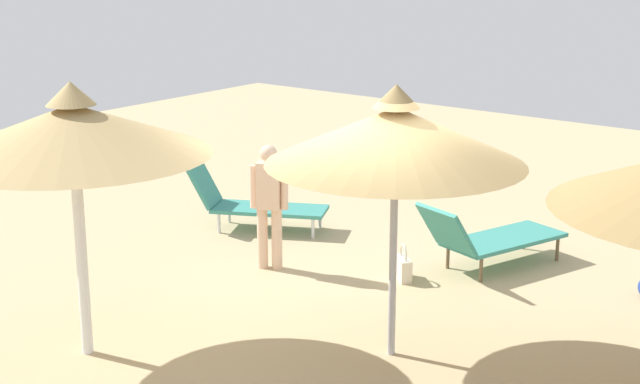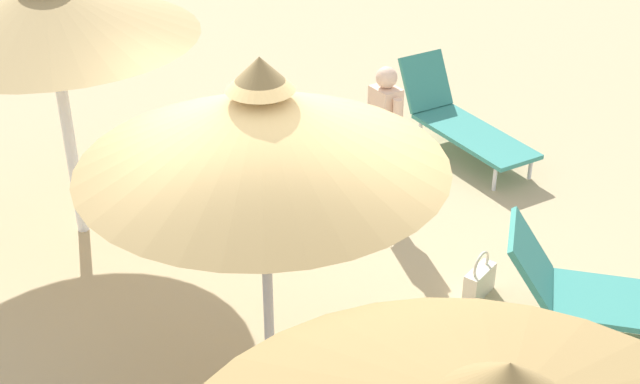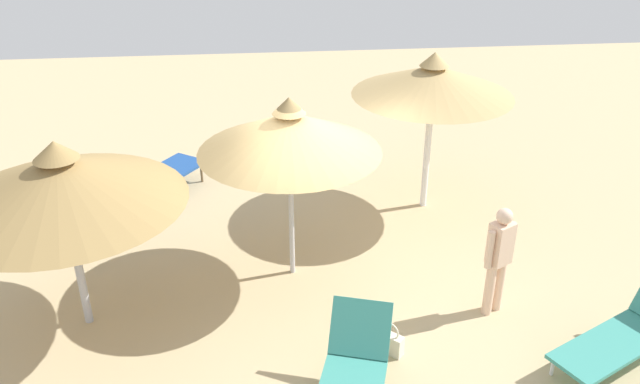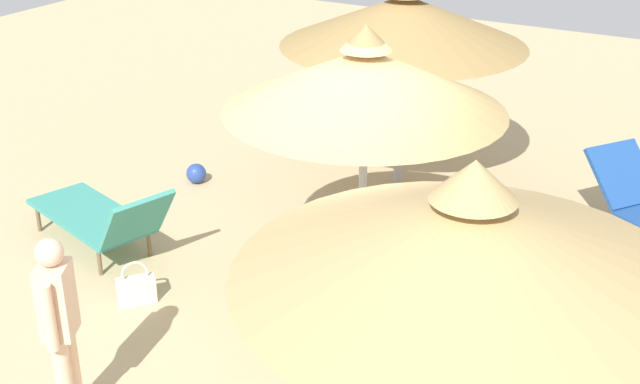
{
  "view_description": "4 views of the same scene",
  "coord_description": "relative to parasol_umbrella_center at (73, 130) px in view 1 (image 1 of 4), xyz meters",
  "views": [
    {
      "loc": [
        -5.32,
        7.52,
        4.0
      ],
      "look_at": [
        0.64,
        -0.14,
        1.36
      ],
      "focal_mm": 54.11,
      "sensor_mm": 36.0,
      "label": 1
    },
    {
      "loc": [
        -5.53,
        0.21,
        4.56
      ],
      "look_at": [
        -0.02,
        -0.16,
        1.39
      ],
      "focal_mm": 48.8,
      "sensor_mm": 36.0,
      "label": 2
    },
    {
      "loc": [
        -0.93,
        -7.63,
        5.41
      ],
      "look_at": [
        -0.22,
        -0.52,
        1.68
      ],
      "focal_mm": 36.69,
      "sensor_mm": 36.0,
      "label": 3
    },
    {
      "loc": [
        5.61,
        3.3,
        4.3
      ],
      "look_at": [
        -0.28,
        -0.04,
        1.18
      ],
      "focal_mm": 47.58,
      "sensor_mm": 36.0,
      "label": 4
    }
  ],
  "objects": [
    {
      "name": "lounge_chair_edge",
      "position": [
        -1.92,
        -4.57,
        -1.81
      ],
      "size": [
        1.23,
        2.06,
        0.91
      ],
      "color": "teal",
      "rests_on": "ground"
    },
    {
      "name": "lounge_chair_far_left",
      "position": [
        1.44,
        -4.01,
        -1.84
      ],
      "size": [
        1.95,
        1.39,
        0.92
      ],
      "color": "teal",
      "rests_on": "ground"
    },
    {
      "name": "person_standing_far_right",
      "position": [
        0.2,
        -2.97,
        -1.35
      ],
      "size": [
        0.42,
        0.33,
        1.54
      ],
      "color": "beige",
      "rests_on": "ground"
    },
    {
      "name": "parasol_umbrella_near_left",
      "position": [
        -2.36,
        -1.8,
        -0.05
      ],
      "size": [
        2.44,
        2.44,
        2.66
      ],
      "color": "#B2B2B7",
      "rests_on": "ground"
    },
    {
      "name": "handbag",
      "position": [
        -1.31,
        -3.63,
        -2.07
      ],
      "size": [
        0.36,
        0.33,
        0.44
      ],
      "color": "beige",
      "rests_on": "ground"
    },
    {
      "name": "ground",
      "position": [
        -1.82,
        -2.05,
        -2.27
      ],
      "size": [
        24.0,
        24.0,
        0.1
      ],
      "primitive_type": "cube",
      "color": "tan"
    },
    {
      "name": "parasol_umbrella_center",
      "position": [
        0.0,
        0.0,
        0.0
      ],
      "size": [
        2.57,
        2.57,
        2.68
      ],
      "color": "white",
      "rests_on": "ground"
    }
  ]
}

